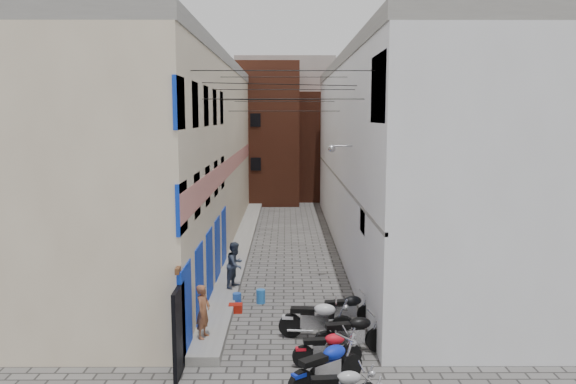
{
  "coord_description": "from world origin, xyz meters",
  "views": [
    {
      "loc": [
        0.08,
        -13.44,
        6.29
      ],
      "look_at": [
        0.17,
        10.72,
        3.0
      ],
      "focal_mm": 35.0,
      "sensor_mm": 36.0,
      "label": 1
    }
  ],
  "objects_px": {
    "person_a": "(203,311)",
    "water_jug_near": "(237,300)",
    "motorcycle_e": "(352,332)",
    "motorcycle_g": "(346,307)",
    "motorcycle_f": "(317,317)",
    "motorcycle_d": "(327,346)",
    "motorcycle_c": "(327,364)",
    "red_crate": "(236,308)",
    "person_b": "(235,265)",
    "water_jug_far": "(261,296)"
  },
  "relations": [
    {
      "from": "person_a",
      "to": "water_jug_near",
      "type": "distance_m",
      "value": 3.37
    },
    {
      "from": "motorcycle_e",
      "to": "motorcycle_g",
      "type": "xyz_separation_m",
      "value": [
        0.07,
        2.04,
        -0.05
      ]
    },
    {
      "from": "motorcycle_f",
      "to": "motorcycle_d",
      "type": "bearing_deg",
      "value": 11.68
    },
    {
      "from": "motorcycle_d",
      "to": "motorcycle_e",
      "type": "bearing_deg",
      "value": 130.89
    },
    {
      "from": "motorcycle_c",
      "to": "motorcycle_d",
      "type": "xyz_separation_m",
      "value": [
        0.1,
        1.24,
        -0.1
      ]
    },
    {
      "from": "motorcycle_c",
      "to": "red_crate",
      "type": "bearing_deg",
      "value": 170.24
    },
    {
      "from": "motorcycle_g",
      "to": "motorcycle_e",
      "type": "bearing_deg",
      "value": -12.17
    },
    {
      "from": "motorcycle_g",
      "to": "person_a",
      "type": "distance_m",
      "value": 4.39
    },
    {
      "from": "motorcycle_g",
      "to": "person_a",
      "type": "xyz_separation_m",
      "value": [
        -4.08,
        -1.55,
        0.44
      ]
    },
    {
      "from": "red_crate",
      "to": "motorcycle_g",
      "type": "bearing_deg",
      "value": -17.96
    },
    {
      "from": "motorcycle_d",
      "to": "person_b",
      "type": "bearing_deg",
      "value": -160.32
    },
    {
      "from": "motorcycle_d",
      "to": "water_jug_far",
      "type": "bearing_deg",
      "value": -164.75
    },
    {
      "from": "water_jug_near",
      "to": "motorcycle_f",
      "type": "bearing_deg",
      "value": -47.06
    },
    {
      "from": "water_jug_near",
      "to": "red_crate",
      "type": "height_order",
      "value": "water_jug_near"
    },
    {
      "from": "motorcycle_f",
      "to": "motorcycle_c",
      "type": "bearing_deg",
      "value": 7.52
    },
    {
      "from": "motorcycle_e",
      "to": "water_jug_near",
      "type": "bearing_deg",
      "value": -146.84
    },
    {
      "from": "motorcycle_e",
      "to": "person_a",
      "type": "relative_size",
      "value": 1.4
    },
    {
      "from": "person_a",
      "to": "water_jug_far",
      "type": "xyz_separation_m",
      "value": [
        1.41,
        3.57,
        -0.76
      ]
    },
    {
      "from": "motorcycle_c",
      "to": "red_crate",
      "type": "distance_m",
      "value": 5.78
    },
    {
      "from": "person_b",
      "to": "red_crate",
      "type": "bearing_deg",
      "value": -149.65
    },
    {
      "from": "person_b",
      "to": "water_jug_far",
      "type": "bearing_deg",
      "value": -112.0
    },
    {
      "from": "red_crate",
      "to": "motorcycle_f",
      "type": "bearing_deg",
      "value": -40.48
    },
    {
      "from": "motorcycle_d",
      "to": "water_jug_far",
      "type": "distance_m",
      "value": 5.18
    },
    {
      "from": "person_b",
      "to": "motorcycle_d",
      "type": "bearing_deg",
      "value": -128.69
    },
    {
      "from": "motorcycle_c",
      "to": "motorcycle_f",
      "type": "xyz_separation_m",
      "value": [
        -0.07,
        3.03,
        0.01
      ]
    },
    {
      "from": "person_b",
      "to": "water_jug_far",
      "type": "distance_m",
      "value": 1.62
    },
    {
      "from": "motorcycle_d",
      "to": "motorcycle_f",
      "type": "height_order",
      "value": "motorcycle_f"
    },
    {
      "from": "motorcycle_g",
      "to": "motorcycle_c",
      "type": "bearing_deg",
      "value": -22.48
    },
    {
      "from": "motorcycle_e",
      "to": "motorcycle_g",
      "type": "relative_size",
      "value": 1.1
    },
    {
      "from": "motorcycle_f",
      "to": "motorcycle_e",
      "type": "bearing_deg",
      "value": 46.9
    },
    {
      "from": "motorcycle_f",
      "to": "person_a",
      "type": "relative_size",
      "value": 1.46
    },
    {
      "from": "motorcycle_d",
      "to": "person_a",
      "type": "distance_m",
      "value": 3.57
    },
    {
      "from": "motorcycle_g",
      "to": "water_jug_near",
      "type": "distance_m",
      "value": 3.85
    },
    {
      "from": "motorcycle_d",
      "to": "motorcycle_g",
      "type": "bearing_deg",
      "value": 158.22
    },
    {
      "from": "motorcycle_d",
      "to": "motorcycle_f",
      "type": "distance_m",
      "value": 1.8
    },
    {
      "from": "motorcycle_c",
      "to": "person_b",
      "type": "distance_m",
      "value": 7.6
    },
    {
      "from": "person_a",
      "to": "person_b",
      "type": "relative_size",
      "value": 0.91
    },
    {
      "from": "motorcycle_g",
      "to": "red_crate",
      "type": "xyz_separation_m",
      "value": [
        -3.45,
        1.12,
        -0.41
      ]
    },
    {
      "from": "person_b",
      "to": "red_crate",
      "type": "height_order",
      "value": "person_b"
    },
    {
      "from": "motorcycle_c",
      "to": "water_jug_far",
      "type": "bearing_deg",
      "value": 160.27
    },
    {
      "from": "person_b",
      "to": "person_a",
      "type": "bearing_deg",
      "value": -160.42
    },
    {
      "from": "person_a",
      "to": "water_jug_far",
      "type": "bearing_deg",
      "value": -4.91
    },
    {
      "from": "motorcycle_c",
      "to": "motorcycle_d",
      "type": "distance_m",
      "value": 1.25
    },
    {
      "from": "person_a",
      "to": "water_jug_near",
      "type": "relative_size",
      "value": 3.27
    },
    {
      "from": "water_jug_near",
      "to": "motorcycle_e",
      "type": "bearing_deg",
      "value": -47.66
    },
    {
      "from": "motorcycle_g",
      "to": "water_jug_far",
      "type": "bearing_deg",
      "value": -137.18
    },
    {
      "from": "motorcycle_e",
      "to": "motorcycle_d",
      "type": "bearing_deg",
      "value": -52.06
    },
    {
      "from": "person_a",
      "to": "red_crate",
      "type": "distance_m",
      "value": 2.88
    },
    {
      "from": "water_jug_near",
      "to": "water_jug_far",
      "type": "relative_size",
      "value": 0.97
    },
    {
      "from": "water_jug_near",
      "to": "water_jug_far",
      "type": "xyz_separation_m",
      "value": [
        0.78,
        0.34,
        0.01
      ]
    }
  ]
}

